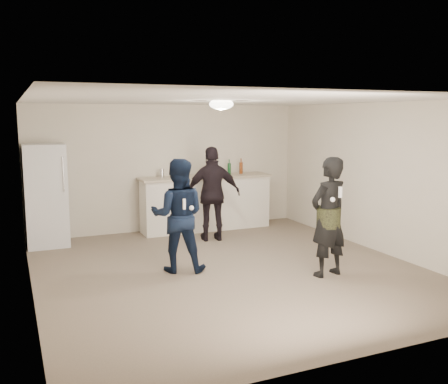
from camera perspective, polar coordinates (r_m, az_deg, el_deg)
name	(u,v)px	position (r m, az deg, el deg)	size (l,w,h in m)	color
floor	(229,270)	(7.54, 0.61, -8.88)	(6.00, 6.00, 0.00)	#6B5B4C
ceiling	(230,100)	(7.20, 0.64, 10.46)	(6.00, 6.00, 0.00)	silver
wall_back	(168,168)	(10.06, -6.37, 2.77)	(6.00, 6.00, 0.00)	beige
wall_front	(363,230)	(4.73, 15.65, -4.16)	(6.00, 6.00, 0.00)	beige
wall_left	(27,200)	(6.65, -21.56, -0.81)	(6.00, 6.00, 0.00)	beige
wall_right	(379,178)	(8.75, 17.32, 1.55)	(6.00, 6.00, 0.00)	beige
counter	(206,204)	(10.07, -2.08, -1.35)	(2.60, 0.56, 1.05)	silver
counter_top	(206,177)	(9.99, -2.10, 1.73)	(2.68, 0.64, 0.04)	#BBAE91
fridge	(46,195)	(9.29, -19.71, -0.36)	(0.70, 0.70, 1.80)	silver
fridge_handle	(63,174)	(8.89, -17.88, 1.95)	(0.02, 0.02, 0.60)	silver
ceiling_dome	(221,104)	(7.47, -0.31, 10.01)	(0.36, 0.36, 0.16)	white
shaker	(162,173)	(9.79, -7.09, 2.15)	(0.08, 0.08, 0.17)	silver
man	(178,215)	(7.34, -5.27, -2.68)	(0.81, 0.63, 1.67)	#0F203F
woman	(329,217)	(7.23, 11.87, -2.82)	(0.63, 0.41, 1.71)	black
camo_shorts	(329,218)	(7.24, 11.86, -2.87)	(0.34, 0.34, 0.28)	#333C1B
spectator	(213,194)	(9.12, -1.28, -0.22)	(1.01, 0.42, 1.73)	black
remote_man	(184,204)	(7.04, -4.58, -1.38)	(0.04, 0.04, 0.15)	silver
nunchuk_man	(191,208)	(7.12, -3.74, -1.83)	(0.07, 0.07, 0.07)	white
remote_woman	(340,192)	(6.97, 13.15, -0.01)	(0.04, 0.04, 0.15)	white
nunchuk_woman	(333,200)	(6.95, 12.31, -0.84)	(0.07, 0.07, 0.07)	white
bottle_cluster	(225,169)	(10.19, 0.13, 2.60)	(0.80, 0.26, 0.24)	brown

